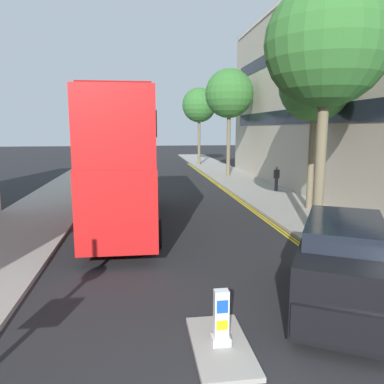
{
  "coord_description": "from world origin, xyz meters",
  "views": [
    {
      "loc": [
        -1.48,
        -3.23,
        4.26
      ],
      "look_at": [
        0.5,
        11.0,
        1.8
      ],
      "focal_mm": 34.91,
      "sensor_mm": 36.0,
      "label": 1
    }
  ],
  "objects": [
    {
      "name": "sidewalk_right",
      "position": [
        6.5,
        16.0,
        0.07
      ],
      "size": [
        4.0,
        80.0,
        0.14
      ],
      "primitive_type": "cube",
      "color": "#9E9991",
      "rests_on": "ground"
    },
    {
      "name": "double_decker_bus_away",
      "position": [
        -2.12,
        13.17,
        3.03
      ],
      "size": [
        2.95,
        10.85,
        5.64
      ],
      "color": "red",
      "rests_on": "ground"
    },
    {
      "name": "townhouse_terrace_right",
      "position": [
        13.5,
        21.29,
        6.61
      ],
      "size": [
        10.08,
        28.0,
        13.21
      ],
      "color": "#B2A893",
      "rests_on": "ground"
    },
    {
      "name": "keep_left_bollard",
      "position": [
        0.0,
        3.32,
        0.61
      ],
      "size": [
        0.36,
        0.28,
        1.11
      ],
      "color": "silver",
      "rests_on": "traffic_island"
    },
    {
      "name": "street_tree_distant",
      "position": [
        6.14,
        28.58,
        7.13
      ],
      "size": [
        4.11,
        4.11,
        9.08
      ],
      "color": "#6B6047",
      "rests_on": "sidewalk_right"
    },
    {
      "name": "sidewalk_left",
      "position": [
        -6.5,
        16.0,
        0.07
      ],
      "size": [
        4.0,
        80.0,
        0.14
      ],
      "primitive_type": "cube",
      "color": "#9E9991",
      "rests_on": "ground"
    },
    {
      "name": "kerb_line_outer",
      "position": [
        4.4,
        14.0,
        0.0
      ],
      "size": [
        0.1,
        56.0,
        0.01
      ],
      "primitive_type": "cube",
      "color": "yellow",
      "rests_on": "ground"
    },
    {
      "name": "street_tree_mid",
      "position": [
        5.28,
        39.45,
        6.81
      ],
      "size": [
        3.85,
        3.85,
        8.63
      ],
      "color": "#6B6047",
      "rests_on": "sidewalk_right"
    },
    {
      "name": "traffic_island",
      "position": [
        0.0,
        3.32,
        0.05
      ],
      "size": [
        1.1,
        2.2,
        0.1
      ],
      "primitive_type": "cube",
      "color": "#9E9991",
      "rests_on": "ground"
    },
    {
      "name": "street_tree_far",
      "position": [
        5.11,
        9.74,
        7.14
      ],
      "size": [
        4.39,
        4.39,
        9.24
      ],
      "color": "#6B6047",
      "rests_on": "sidewalk_right"
    },
    {
      "name": "taxi_minivan",
      "position": [
        3.19,
        4.56,
        1.07
      ],
      "size": [
        3.98,
        5.11,
        2.12
      ],
      "color": "black",
      "rests_on": "ground"
    },
    {
      "name": "street_tree_near",
      "position": [
        7.17,
        14.78,
        6.32
      ],
      "size": [
        3.57,
        3.57,
        8.0
      ],
      "color": "#6B6047",
      "rests_on": "sidewalk_right"
    },
    {
      "name": "pedestrian_far",
      "position": [
        7.45,
        20.29,
        0.99
      ],
      "size": [
        0.34,
        0.22,
        1.62
      ],
      "color": "#2D2D38",
      "rests_on": "sidewalk_right"
    },
    {
      "name": "kerb_line_inner",
      "position": [
        4.24,
        14.0,
        0.0
      ],
      "size": [
        0.1,
        56.0,
        0.01
      ],
      "primitive_type": "cube",
      "color": "yellow",
      "rests_on": "ground"
    }
  ]
}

